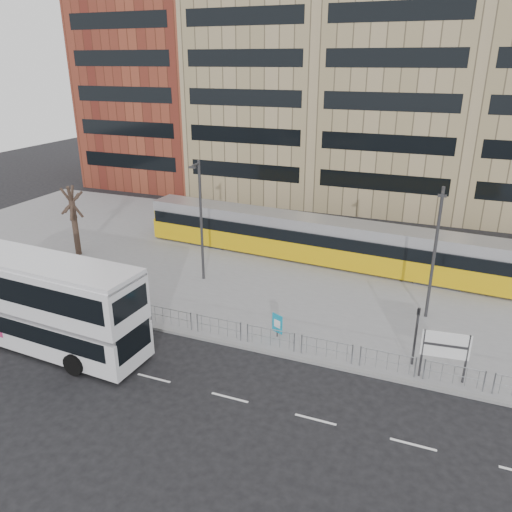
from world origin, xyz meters
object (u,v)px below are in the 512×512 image
at_px(tram, 316,239).
at_px(lamp_post_east, 435,249).
at_px(double_decker_bus, 36,299).
at_px(lamp_post_west, 201,217).
at_px(traffic_light_east, 416,329).
at_px(ad_panel, 277,324).
at_px(pedestrian, 105,283).
at_px(traffic_light_west, 105,279).
at_px(bare_tree, 69,183).
at_px(station_sign, 445,347).

bearing_deg(tram, lamp_post_east, -32.89).
distance_m(double_decker_bus, lamp_post_west, 11.47).
bearing_deg(tram, traffic_light_east, -51.09).
bearing_deg(tram, ad_panel, -80.79).
relative_size(ad_panel, pedestrian, 0.79).
bearing_deg(lamp_post_west, ad_panel, -36.41).
bearing_deg(tram, traffic_light_west, -123.73).
bearing_deg(lamp_post_west, double_decker_bus, -111.88).
height_order(double_decker_bus, pedestrian, double_decker_bus).
distance_m(lamp_post_west, bare_tree, 11.24).
bearing_deg(pedestrian, tram, -41.02).
bearing_deg(bare_tree, lamp_post_east, -1.43).
distance_m(traffic_light_west, lamp_post_east, 19.14).
xyz_separation_m(ad_panel, traffic_light_east, (7.11, -0.02, 1.19)).
distance_m(double_decker_bus, pedestrian, 6.13).
height_order(pedestrian, bare_tree, bare_tree).
xyz_separation_m(double_decker_bus, pedestrian, (-0.35, 5.88, -1.69)).
xyz_separation_m(ad_panel, bare_tree, (-18.48, 6.01, 4.84)).
bearing_deg(bare_tree, tram, 18.08).
xyz_separation_m(double_decker_bus, traffic_light_west, (0.88, 4.41, -0.56)).
distance_m(double_decker_bus, traffic_light_west, 4.53).
relative_size(station_sign, ad_panel, 1.85).
height_order(tram, pedestrian, tram).
bearing_deg(lamp_post_west, traffic_light_east, -20.56).
bearing_deg(ad_panel, tram, 119.57).
relative_size(station_sign, traffic_light_east, 0.80).
height_order(pedestrian, lamp_post_west, lamp_post_west).
xyz_separation_m(double_decker_bus, ad_panel, (11.53, 5.10, -1.76)).
bearing_deg(double_decker_bus, tram, 61.27).
bearing_deg(station_sign, lamp_post_west, 152.44).
relative_size(station_sign, lamp_post_east, 0.32).
distance_m(tram, lamp_post_west, 9.30).
bearing_deg(pedestrian, lamp_post_east, -72.92).
bearing_deg(double_decker_bus, lamp_post_east, 32.14).
distance_m(pedestrian, lamp_post_west, 7.43).
distance_m(station_sign, traffic_light_east, 1.61).
distance_m(ad_panel, lamp_post_west, 9.80).
xyz_separation_m(tram, bare_tree, (-17.40, -5.68, 3.99)).
bearing_deg(lamp_post_east, lamp_post_west, 179.88).
bearing_deg(traffic_light_west, tram, 76.24).
relative_size(tram, ad_panel, 20.67).
xyz_separation_m(station_sign, bare_tree, (-26.96, 6.81, 3.89)).
bearing_deg(traffic_light_west, lamp_post_west, 85.22).
height_order(double_decker_bus, lamp_post_west, lamp_post_west).
relative_size(tram, pedestrian, 16.40).
relative_size(lamp_post_east, bare_tree, 1.02).
bearing_deg(station_sign, ad_panel, 168.46).
distance_m(double_decker_bus, ad_panel, 12.73).
relative_size(double_decker_bus, traffic_light_west, 4.05).
distance_m(ad_panel, traffic_light_west, 10.73).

